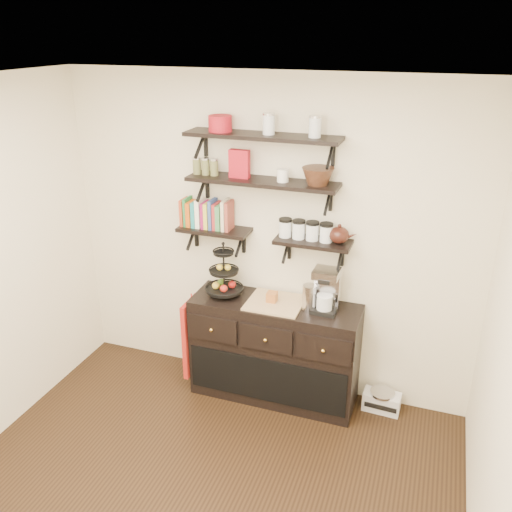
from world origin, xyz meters
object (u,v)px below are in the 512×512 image
object	(u,v)px
sideboard	(275,350)
fruit_stand	(224,278)
radio	(382,401)
coffee_maker	(326,291)

from	to	relation	value
sideboard	fruit_stand	distance (m)	0.75
radio	coffee_maker	bearing A→B (deg)	-169.34
coffee_maker	sideboard	bearing A→B (deg)	-175.46
sideboard	fruit_stand	world-z (taller)	fruit_stand
radio	fruit_stand	bearing A→B (deg)	-173.36
coffee_maker	radio	world-z (taller)	coffee_maker
fruit_stand	coffee_maker	world-z (taller)	fruit_stand
sideboard	coffee_maker	xyz separation A→B (m)	(0.41, 0.02, 0.62)
sideboard	radio	world-z (taller)	sideboard
sideboard	coffee_maker	world-z (taller)	coffee_maker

